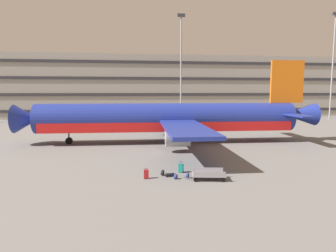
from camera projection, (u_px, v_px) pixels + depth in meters
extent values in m
plane|color=slate|center=(203.00, 141.00, 41.36)|extent=(600.00, 600.00, 0.00)
cube|color=gray|center=(166.00, 87.00, 84.14)|extent=(171.25, 16.42, 16.43)
cube|color=#2D2D33|center=(170.00, 110.00, 76.67)|extent=(169.54, 0.24, 0.70)
cube|color=#2D2D33|center=(170.00, 94.00, 76.19)|extent=(169.54, 0.24, 0.70)
cube|color=#2D2D33|center=(170.00, 78.00, 75.71)|extent=(169.54, 0.24, 0.70)
cube|color=#2D2D33|center=(170.00, 62.00, 75.22)|extent=(169.54, 0.24, 0.70)
cylinder|color=navy|center=(168.00, 118.00, 39.55)|extent=(34.60, 4.81, 3.89)
cube|color=red|center=(168.00, 125.00, 39.67)|extent=(33.22, 4.70, 1.25)
cone|color=navy|center=(27.00, 119.00, 37.79)|extent=(3.21, 3.78, 3.70)
cone|color=navy|center=(299.00, 114.00, 41.30)|extent=(4.75, 3.24, 3.11)
cube|color=orange|center=(287.00, 82.00, 40.58)|extent=(4.68, 0.48, 5.84)
cube|color=navy|center=(297.00, 115.00, 37.40)|extent=(1.96, 5.88, 0.20)
cube|color=navy|center=(271.00, 111.00, 44.71)|extent=(1.96, 5.88, 0.20)
cube|color=navy|center=(186.00, 128.00, 30.59)|extent=(4.79, 14.61, 0.36)
cube|color=navy|center=(168.00, 114.00, 48.76)|extent=(4.79, 14.61, 0.36)
cylinder|color=#9E9EA3|center=(178.00, 137.00, 33.29)|extent=(2.84, 2.21, 2.14)
cylinder|color=#9E9EA3|center=(167.00, 124.00, 46.30)|extent=(2.84, 2.21, 2.14)
cylinder|color=black|center=(69.00, 141.00, 38.64)|extent=(0.91, 0.37, 0.90)
cylinder|color=slate|center=(69.00, 135.00, 38.55)|extent=(0.20, 0.20, 1.46)
cylinder|color=black|center=(179.00, 141.00, 38.39)|extent=(0.91, 0.37, 0.90)
cylinder|color=slate|center=(179.00, 136.00, 38.31)|extent=(0.20, 0.20, 1.46)
cylinder|color=black|center=(176.00, 137.00, 41.66)|extent=(0.91, 0.37, 0.90)
cylinder|color=slate|center=(176.00, 132.00, 41.58)|extent=(0.20, 0.20, 1.46)
cylinder|color=gray|center=(181.00, 70.00, 69.28)|extent=(0.36, 0.36, 24.15)
cube|color=#333338|center=(181.00, 15.00, 67.82)|extent=(1.80, 0.50, 0.70)
cylinder|color=gray|center=(332.00, 68.00, 73.94)|extent=(0.36, 0.36, 25.73)
cube|color=#333338|center=(336.00, 14.00, 72.39)|extent=(1.80, 0.50, 0.70)
cube|color=black|center=(170.00, 175.00, 23.98)|extent=(0.82, 0.51, 0.21)
cube|color=black|center=(175.00, 175.00, 24.08)|extent=(0.05, 0.22, 0.02)
cube|color=#B21E23|center=(146.00, 174.00, 23.32)|extent=(0.38, 0.26, 0.68)
cylinder|color=#333338|center=(147.00, 169.00, 23.37)|extent=(0.02, 0.02, 0.08)
cylinder|color=#333338|center=(145.00, 169.00, 23.34)|extent=(0.02, 0.02, 0.08)
cube|color=black|center=(146.00, 168.00, 23.35)|extent=(0.21, 0.03, 0.02)
cylinder|color=black|center=(148.00, 179.00, 23.29)|extent=(0.02, 0.05, 0.05)
cylinder|color=black|center=(144.00, 179.00, 23.25)|extent=(0.02, 0.05, 0.05)
cylinder|color=black|center=(148.00, 178.00, 23.49)|extent=(0.02, 0.05, 0.05)
cylinder|color=black|center=(144.00, 178.00, 23.45)|extent=(0.02, 0.05, 0.05)
cube|color=#147266|center=(181.00, 168.00, 25.07)|extent=(0.46, 0.41, 0.71)
cylinder|color=#333338|center=(182.00, 163.00, 25.05)|extent=(0.02, 0.02, 0.17)
cylinder|color=#333338|center=(180.00, 163.00, 25.13)|extent=(0.02, 0.02, 0.17)
cube|color=black|center=(181.00, 162.00, 25.08)|extent=(0.20, 0.13, 0.02)
cylinder|color=black|center=(182.00, 173.00, 24.97)|extent=(0.04, 0.05, 0.05)
cylinder|color=black|center=(179.00, 172.00, 25.09)|extent=(0.04, 0.05, 0.05)
cylinder|color=black|center=(183.00, 172.00, 25.15)|extent=(0.04, 0.05, 0.05)
cylinder|color=black|center=(180.00, 172.00, 25.27)|extent=(0.04, 0.05, 0.05)
ellipsoid|color=navy|center=(175.00, 177.00, 23.22)|extent=(0.38, 0.43, 0.42)
ellipsoid|color=navy|center=(174.00, 177.00, 23.17)|extent=(0.21, 0.27, 0.19)
torus|color=black|center=(176.00, 174.00, 23.21)|extent=(0.04, 0.08, 0.08)
cube|color=black|center=(177.00, 177.00, 23.20)|extent=(0.04, 0.04, 0.35)
cube|color=black|center=(176.00, 176.00, 23.36)|extent=(0.04, 0.04, 0.35)
ellipsoid|color=black|center=(163.00, 173.00, 24.13)|extent=(0.29, 0.38, 0.51)
ellipsoid|color=black|center=(161.00, 174.00, 24.12)|extent=(0.14, 0.26, 0.23)
torus|color=black|center=(163.00, 170.00, 24.11)|extent=(0.02, 0.08, 0.08)
cube|color=black|center=(164.00, 173.00, 24.06)|extent=(0.03, 0.04, 0.44)
cube|color=black|center=(164.00, 172.00, 24.26)|extent=(0.03, 0.04, 0.44)
ellipsoid|color=navy|center=(187.00, 176.00, 23.50)|extent=(0.27, 0.37, 0.41)
ellipsoid|color=navy|center=(186.00, 176.00, 23.50)|extent=(0.12, 0.26, 0.18)
torus|color=black|center=(188.00, 173.00, 23.48)|extent=(0.02, 0.08, 0.08)
cube|color=black|center=(189.00, 176.00, 23.41)|extent=(0.03, 0.04, 0.35)
cube|color=black|center=(189.00, 175.00, 23.60)|extent=(0.03, 0.04, 0.35)
cube|color=gray|center=(209.00, 175.00, 23.01)|extent=(2.76, 1.67, 0.12)
cylinder|color=#4C4C51|center=(188.00, 177.00, 23.08)|extent=(0.70, 0.15, 0.05)
cube|color=gray|center=(210.00, 174.00, 22.37)|extent=(2.45, 0.40, 0.40)
cube|color=gray|center=(208.00, 170.00, 23.60)|extent=(2.45, 0.40, 0.40)
cylinder|color=black|center=(196.00, 180.00, 22.51)|extent=(0.37, 0.15, 0.36)
cylinder|color=black|center=(195.00, 175.00, 23.61)|extent=(0.37, 0.15, 0.36)
cylinder|color=black|center=(223.00, 180.00, 22.47)|extent=(0.37, 0.15, 0.36)
cylinder|color=black|center=(221.00, 176.00, 23.56)|extent=(0.37, 0.15, 0.36)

